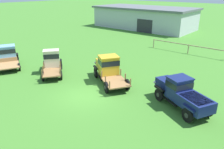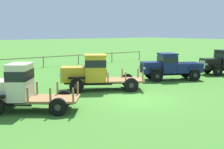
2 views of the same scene
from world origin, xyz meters
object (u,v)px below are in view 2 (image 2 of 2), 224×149
(vintage_truck_second_in_line, at_px, (18,87))
(vintage_truck_far_side, at_px, (171,66))
(oil_drum_beside_row, at_px, (172,65))
(vintage_truck_midrow_center, at_px, (93,71))
(vintage_truck_back_of_row, at_px, (222,62))

(vintage_truck_second_in_line, height_order, vintage_truck_far_side, vintage_truck_second_in_line)
(vintage_truck_second_in_line, xyz_separation_m, oil_drum_beside_row, (17.14, 5.40, -0.67))
(vintage_truck_second_in_line, distance_m, vintage_truck_midrow_center, 5.79)
(oil_drum_beside_row, bearing_deg, vintage_truck_midrow_center, -163.52)
(vintage_truck_far_side, height_order, oil_drum_beside_row, vintage_truck_far_side)
(vintage_truck_far_side, xyz_separation_m, vintage_truck_back_of_row, (5.74, -0.81, 0.03))
(vintage_truck_second_in_line, height_order, vintage_truck_back_of_row, vintage_truck_second_in_line)
(vintage_truck_midrow_center, xyz_separation_m, oil_drum_beside_row, (11.68, 3.46, -0.75))
(vintage_truck_second_in_line, bearing_deg, oil_drum_beside_row, 17.47)
(vintage_truck_far_side, bearing_deg, vintage_truck_second_in_line, -173.19)
(vintage_truck_midrow_center, height_order, vintage_truck_far_side, vintage_truck_midrow_center)
(vintage_truck_back_of_row, bearing_deg, vintage_truck_midrow_center, 174.28)
(vintage_truck_back_of_row, xyz_separation_m, oil_drum_beside_row, (-0.99, 4.73, -0.66))
(vintage_truck_second_in_line, relative_size, oil_drum_beside_row, 4.82)
(oil_drum_beside_row, bearing_deg, vintage_truck_far_side, -140.52)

